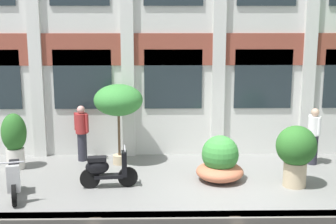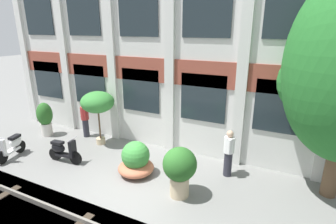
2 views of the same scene
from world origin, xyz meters
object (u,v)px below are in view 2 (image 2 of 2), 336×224
object	(u,v)px
potted_plant_wide_bowl	(136,161)
resident_watching_tracks	(85,118)
potted_plant_tall_urn	(98,103)
scooter_second_parked	(12,146)
potted_plant_glazed_jar	(180,168)
potted_plant_fluted_column	(45,117)
resident_by_doorway	(229,152)
scooter_near_curb	(63,151)

from	to	relation	value
potted_plant_wide_bowl	resident_watching_tracks	distance (m)	4.07
potted_plant_tall_urn	scooter_second_parked	bearing A→B (deg)	-132.57
scooter_second_parked	potted_plant_tall_urn	bearing A→B (deg)	122.71
potted_plant_glazed_jar	resident_watching_tracks	xyz separation A→B (m)	(-5.43, 2.13, -0.04)
potted_plant_glazed_jar	potted_plant_tall_urn	xyz separation A→B (m)	(-4.36, 1.80, 0.87)
resident_watching_tracks	potted_plant_glazed_jar	bearing A→B (deg)	104.73
potted_plant_fluted_column	potted_plant_tall_urn	distance (m)	2.93
potted_plant_fluted_column	resident_watching_tracks	world-z (taller)	resident_watching_tracks
resident_by_doorway	resident_watching_tracks	world-z (taller)	resident_watching_tracks
resident_by_doorway	resident_watching_tracks	xyz separation A→B (m)	(-6.41, 0.45, 0.00)
scooter_near_curb	resident_by_doorway	bearing A→B (deg)	11.24
potted_plant_wide_bowl	potted_plant_fluted_column	bearing A→B (deg)	169.25
scooter_second_parked	resident_by_doorway	xyz separation A→B (m)	(7.51, 2.24, 0.40)
resident_by_doorway	scooter_near_curb	bearing A→B (deg)	2.83
potted_plant_fluted_column	potted_plant_glazed_jar	size ratio (longest dim) A/B	1.01
potted_plant_tall_urn	resident_watching_tracks	world-z (taller)	potted_plant_tall_urn
scooter_near_curb	resident_by_doorway	distance (m)	5.77
potted_plant_fluted_column	scooter_near_curb	world-z (taller)	potted_plant_fluted_column
potted_plant_glazed_jar	resident_by_doorway	world-z (taller)	resident_by_doorway
potted_plant_glazed_jar	resident_by_doorway	size ratio (longest dim) A/B	0.95
resident_watching_tracks	potted_plant_tall_urn	bearing A→B (deg)	109.13
potted_plant_glazed_jar	resident_watching_tracks	distance (m)	5.84
potted_plant_fluted_column	scooter_second_parked	distance (m)	2.15
potted_plant_fluted_column	resident_watching_tracks	size ratio (longest dim) A/B	0.96
potted_plant_tall_urn	potted_plant_glazed_jar	bearing A→B (deg)	-22.46
resident_by_doorway	resident_watching_tracks	distance (m)	6.43
potted_plant_fluted_column	scooter_near_curb	distance (m)	3.00
potted_plant_wide_bowl	resident_by_doorway	world-z (taller)	resident_by_doorway
scooter_near_curb	resident_watching_tracks	world-z (taller)	resident_watching_tracks
resident_watching_tracks	resident_by_doorway	bearing A→B (deg)	122.09
potted_plant_glazed_jar	scooter_near_curb	bearing A→B (deg)	-179.92
scooter_second_parked	scooter_near_curb	bearing A→B (deg)	90.81
potted_plant_tall_urn	resident_by_doorway	world-z (taller)	potted_plant_tall_urn
potted_plant_glazed_jar	potted_plant_wide_bowl	bearing A→B (deg)	165.81
potted_plant_fluted_column	potted_plant_tall_urn	size ratio (longest dim) A/B	0.68
potted_plant_glazed_jar	scooter_near_curb	xyz separation A→B (m)	(-4.53, -0.01, -0.45)
scooter_second_parked	resident_watching_tracks	bearing A→B (deg)	143.12
potted_plant_tall_urn	resident_by_doorway	bearing A→B (deg)	-1.35
scooter_near_curb	resident_watching_tracks	xyz separation A→B (m)	(-0.90, 2.14, 0.41)
potted_plant_glazed_jar	potted_plant_fluted_column	bearing A→B (deg)	168.39
potted_plant_glazed_jar	potted_plant_tall_urn	bearing A→B (deg)	157.54
scooter_second_parked	resident_by_doorway	distance (m)	7.85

